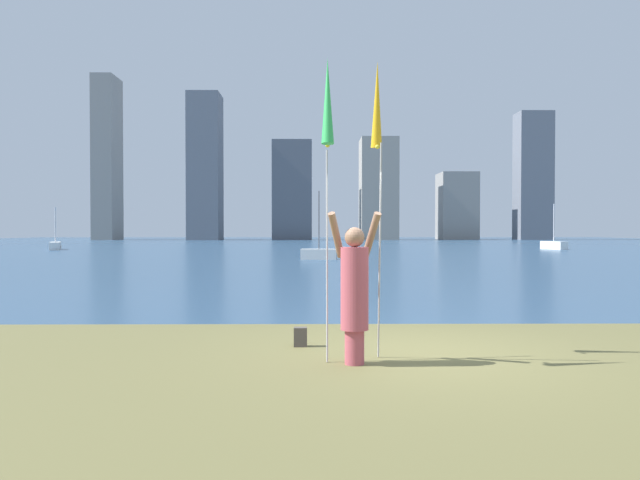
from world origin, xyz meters
The scene contains 14 objects.
ground centered at (0.00, 50.95, -0.06)m, with size 120.00×138.00×0.12m.
person centered at (-0.95, -0.65, 0.97)m, with size 0.72×0.54×1.98m.
kite_flag_left centered at (-1.30, -0.74, 3.27)m, with size 0.16×0.64×3.93m.
kite_flag_right centered at (-0.60, -0.05, 3.36)m, with size 0.16×0.69×4.06m.
bag centered at (-1.68, 0.53, 0.14)m, with size 0.20×0.15×0.28m.
sailboat_2 centered at (-1.18, 26.29, 0.32)m, with size 2.12×1.07×3.94m.
sailboat_3 centered at (-23.43, 43.01, 0.35)m, with size 1.86×3.28×3.62m.
sailboat_4 centered at (19.34, 43.62, 0.37)m, with size 1.37×3.04×3.93m.
skyline_tower_0 centered at (-35.34, 91.04, 13.31)m, with size 3.40×5.94×26.61m.
skyline_tower_1 centered at (-18.98, 89.18, 11.73)m, with size 5.05×5.86×23.46m.
skyline_tower_2 centered at (-4.99, 90.54, 8.09)m, with size 6.42×4.26×16.18m.
skyline_tower_3 centered at (9.18, 90.94, 8.28)m, with size 5.98×6.89×16.55m.
skyline_tower_4 centered at (22.88, 93.95, 5.63)m, with size 6.10×6.50×11.26m.
skyline_tower_5 centered at (34.97, 91.51, 10.52)m, with size 5.50×4.39×21.04m.
Camera 1 is at (-1.48, -8.44, 1.75)m, focal length 33.92 mm.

